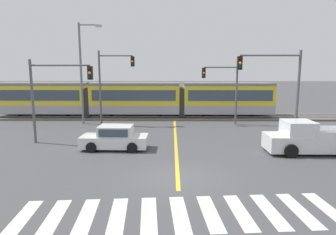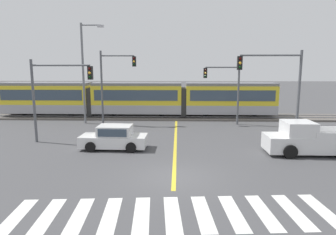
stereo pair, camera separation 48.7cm
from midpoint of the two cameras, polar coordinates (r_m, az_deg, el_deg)
name	(u,v)px [view 1 (the left image)]	position (r m, az deg, el deg)	size (l,w,h in m)	color
ground_plane	(178,177)	(14.50, 0.87, -11.36)	(200.00, 200.00, 0.00)	#474749
track_bed	(174,117)	(31.03, 0.76, 0.13)	(120.00, 4.00, 0.18)	#56514C
rail_near	(174,117)	(30.29, 0.77, 0.17)	(120.00, 0.08, 0.10)	#939399
rail_far	(174,114)	(31.72, 0.76, 0.59)	(120.00, 0.08, 0.10)	#939399
light_rail_tram	(135,98)	(31.01, -6.69, 3.71)	(28.00, 2.64, 3.43)	#9E9EA3
crosswalk_stripe_0	(21,219)	(12.13, -27.21, -16.79)	(0.56, 2.80, 0.01)	silver
crosswalk_stripe_1	(54,218)	(11.76, -22.06, -17.29)	(0.56, 2.80, 0.01)	silver
crosswalk_stripe_2	(86,217)	(11.47, -16.57, -17.67)	(0.56, 2.80, 0.01)	silver
crosswalk_stripe_3	(118,216)	(11.28, -10.84, -17.91)	(0.56, 2.80, 0.01)	silver
crosswalk_stripe_4	(149,215)	(11.20, -4.96, -17.98)	(0.56, 2.80, 0.01)	silver
crosswalk_stripe_5	(180,214)	(11.23, 0.94, -17.87)	(0.56, 2.80, 0.01)	silver
crosswalk_stripe_6	(210,213)	(11.37, 6.75, -17.58)	(0.56, 2.80, 0.01)	silver
crosswalk_stripe_7	(240,212)	(11.60, 12.35, -17.15)	(0.56, 2.80, 0.01)	silver
crosswalk_stripe_8	(270,211)	(11.94, 17.65, -16.59)	(0.56, 2.80, 0.01)	silver
crosswalk_stripe_9	(299,210)	(12.36, 22.59, -15.95)	(0.56, 2.80, 0.01)	silver
crosswalk_stripe_10	(328,209)	(12.87, 27.15, -15.25)	(0.56, 2.80, 0.01)	silver
lane_centre_line	(176,142)	(20.94, 0.81, -4.74)	(0.20, 16.64, 0.01)	gold
sedan_crossing	(115,138)	(19.46, -10.83, -3.91)	(4.23, 1.98, 1.52)	silver
pickup_truck	(309,139)	(20.02, 24.61, -3.82)	(5.40, 2.25, 1.98)	silver
traffic_light_mid_left	(54,87)	(21.74, -21.56, 5.34)	(4.25, 0.38, 5.70)	#515459
traffic_light_far_right	(225,84)	(27.56, 10.24, 6.37)	(3.25, 0.38, 5.76)	#515459
traffic_light_far_left	(111,77)	(27.60, -11.35, 7.59)	(3.25, 0.38, 6.63)	#515459
traffic_light_mid_right	(278,82)	(21.42, 19.54, 6.46)	(4.25, 0.38, 6.29)	#515459
street_lamp_west	(83,68)	(28.44, -16.39, 9.04)	(2.14, 0.28, 9.06)	slate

